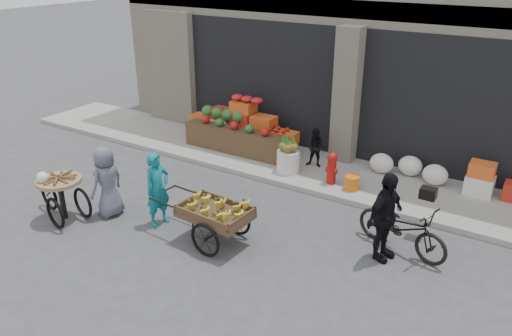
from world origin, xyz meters
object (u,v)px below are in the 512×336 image
Objects in this scene: pineapple_bin at (288,161)px; seated_person at (316,148)px; orange_bucket at (352,183)px; tricycle_cart at (61,192)px; vendor_woman at (158,189)px; vendor_grey at (107,182)px; banana_cart at (213,210)px; bicycle at (402,227)px; cyclist at (385,217)px; fire_hydrant at (332,167)px.

pineapple_bin is 0.75m from seated_person.
orange_bucket is (1.60, -0.10, -0.10)m from pineapple_bin.
seated_person reaches higher than tricycle_cart.
seated_person is at bearing 66.39° from tricycle_cart.
orange_bucket is 0.34× the size of seated_person.
vendor_woman reaches higher than tricycle_cart.
vendor_grey is at bearing -137.31° from orange_bucket.
banana_cart is (-1.34, -3.10, 0.37)m from orange_bucket.
bicycle is (3.16, -1.69, 0.08)m from pineapple_bin.
vendor_grey is (0.66, 0.58, 0.15)m from tricycle_cart.
seated_person reaches higher than orange_bucket.
cyclist is (2.96, -2.09, 0.41)m from pineapple_bin.
bicycle is at bearing -38.58° from fire_hydrant.
vendor_woman is at bearing 36.23° from tricycle_cart.
pineapple_bin is at bearing 69.76° from cyclist.
cyclist reaches higher than banana_cart.
banana_cart is at bearing 132.42° from bicycle.
vendor_woman is 0.84× the size of bicycle.
cyclist is (3.96, 1.13, 0.06)m from vendor_woman.
pineapple_bin is 0.37× the size of vendor_grey.
cyclist reaches higher than bicycle.
banana_cart is (-0.84, -3.15, 0.13)m from fire_hydrant.
vendor_grey is (-2.32, -0.28, 0.08)m from banana_cart.
seated_person is (-0.70, 0.65, 0.08)m from fire_hydrant.
fire_hydrant is 0.50× the size of vendor_grey.
banana_cart is at bearing -113.44° from orange_bucket.
vendor_woman is (-2.10, -3.17, 0.22)m from fire_hydrant.
fire_hydrant is 0.33× the size of banana_cart.
bicycle is (1.56, -1.59, 0.18)m from orange_bucket.
tricycle_cart is 1.02× the size of vendor_grey.
vendor_woman is (-1.40, -3.82, 0.14)m from seated_person.
vendor_grey is at bearing 51.80° from tricycle_cart.
tricycle_cart is 6.02m from cyclist.
orange_bucket is at bearing 69.55° from banana_cart.
fire_hydrant is 2.22× the size of orange_bucket.
vendor_grey is 0.83× the size of bicycle.
vendor_grey reaches higher than fire_hydrant.
cyclist is at bearing -55.71° from orange_bucket.
bicycle is (2.76, -2.29, -0.13)m from seated_person.
pineapple_bin is 3.58m from bicycle.
orange_bucket is at bearing 59.41° from bicycle.
bicycle is at bearing -45.61° from orange_bucket.
tricycle_cart is 0.93× the size of cyclist.
seated_person is at bearing 90.84° from banana_cart.
vendor_grey is (-2.46, -4.08, 0.13)m from seated_person.
fire_hydrant is at bearing 66.44° from bicycle.
orange_bucket is 1.42m from seated_person.
tricycle_cart is 0.85× the size of bicycle.
seated_person is 0.44× the size of banana_cart.
bicycle is (2.06, -1.64, -0.05)m from fire_hydrant.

